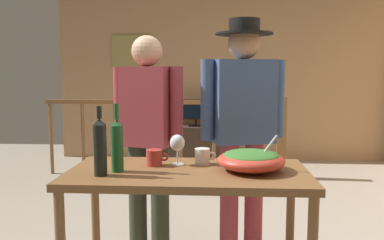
# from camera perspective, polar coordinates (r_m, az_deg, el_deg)

# --- Properties ---
(back_wall) EXTENTS (4.90, 0.10, 2.56)m
(back_wall) POSITION_cam_1_polar(r_m,az_deg,el_deg) (6.04, 4.46, 6.56)
(back_wall) COLOR tan
(back_wall) RESTS_ON ground_plane
(framed_picture) EXTENTS (0.61, 0.03, 0.48)m
(framed_picture) POSITION_cam_1_polar(r_m,az_deg,el_deg) (6.11, -8.44, 9.56)
(framed_picture) COLOR #978C4E
(stair_railing) EXTENTS (2.99, 0.10, 1.00)m
(stair_railing) POSITION_cam_1_polar(r_m,az_deg,el_deg) (5.00, 0.84, -1.11)
(stair_railing) COLOR brown
(stair_railing) RESTS_ON ground_plane
(tv_console) EXTENTS (0.90, 0.40, 0.53)m
(tv_console) POSITION_cam_1_polar(r_m,az_deg,el_deg) (5.78, 0.55, -3.48)
(tv_console) COLOR #38281E
(tv_console) RESTS_ON ground_plane
(flat_screen_tv) EXTENTS (0.48, 0.12, 0.38)m
(flat_screen_tv) POSITION_cam_1_polar(r_m,az_deg,el_deg) (5.69, 0.54, 1.39)
(flat_screen_tv) COLOR black
(flat_screen_tv) RESTS_ON tv_console
(serving_table) EXTENTS (1.29, 0.64, 0.77)m
(serving_table) POSITION_cam_1_polar(r_m,az_deg,el_deg) (2.20, -0.56, -9.37)
(serving_table) COLOR brown
(serving_table) RESTS_ON ground_plane
(salad_bowl) EXTENTS (0.36, 0.36, 0.20)m
(salad_bowl) POSITION_cam_1_polar(r_m,az_deg,el_deg) (2.18, 8.35, -5.53)
(salad_bowl) COLOR #CC3D2D
(salad_bowl) RESTS_ON serving_table
(wine_glass) EXTENTS (0.08, 0.08, 0.17)m
(wine_glass) POSITION_cam_1_polar(r_m,az_deg,el_deg) (2.28, -2.09, -3.41)
(wine_glass) COLOR silver
(wine_glass) RESTS_ON serving_table
(wine_bottle_dark) EXTENTS (0.07, 0.07, 0.36)m
(wine_bottle_dark) POSITION_cam_1_polar(r_m,az_deg,el_deg) (2.09, -12.89, -3.64)
(wine_bottle_dark) COLOR black
(wine_bottle_dark) RESTS_ON serving_table
(wine_bottle_green) EXTENTS (0.07, 0.07, 0.36)m
(wine_bottle_green) POSITION_cam_1_polar(r_m,az_deg,el_deg) (2.16, -10.55, -3.42)
(wine_bottle_green) COLOR #1E5628
(wine_bottle_green) RESTS_ON serving_table
(mug_red) EXTENTS (0.13, 0.09, 0.09)m
(mug_red) POSITION_cam_1_polar(r_m,az_deg,el_deg) (2.29, -5.31, -5.32)
(mug_red) COLOR #B7332D
(mug_red) RESTS_ON serving_table
(mug_white) EXTENTS (0.12, 0.09, 0.09)m
(mug_white) POSITION_cam_1_polar(r_m,az_deg,el_deg) (2.31, 1.52, -5.16)
(mug_white) COLOR white
(mug_white) RESTS_ON serving_table
(person_standing_left) EXTENTS (0.51, 0.31, 1.55)m
(person_standing_left) POSITION_cam_1_polar(r_m,az_deg,el_deg) (2.86, -6.26, -1.23)
(person_standing_left) COLOR #2D3323
(person_standing_left) RESTS_ON ground_plane
(person_standing_right) EXTENTS (0.58, 0.39, 1.65)m
(person_standing_right) POSITION_cam_1_polar(r_m,az_deg,el_deg) (2.81, 7.23, 0.47)
(person_standing_right) COLOR #9E3842
(person_standing_right) RESTS_ON ground_plane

